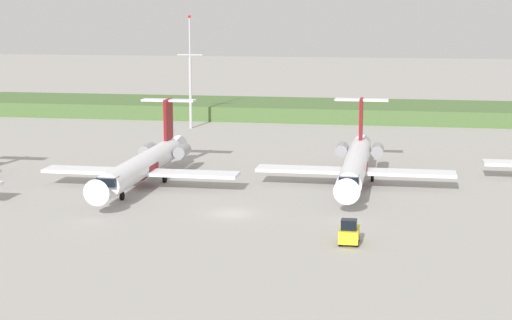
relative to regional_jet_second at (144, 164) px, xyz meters
The scene contains 6 objects.
ground_plane 22.35m from the regional_jet_second, 54.70° to the left, with size 500.00×500.00×0.00m, color #9E9B96.
grass_berm 66.93m from the regional_jet_second, 78.94° to the left, with size 320.00×20.00×2.71m, color #4C6B38.
regional_jet_second is the anchor object (origin of this frame).
regional_jet_third 24.67m from the regional_jet_second, 11.26° to the left, with size 22.81×31.00×9.00m.
antenna_mast 47.78m from the regional_jet_second, 97.86° to the left, with size 4.40×0.50×19.26m.
baggage_tug 32.67m from the regional_jet_second, 39.67° to the right, with size 1.72×3.20×2.30m.
Camera 1 is at (16.51, -79.92, 20.18)m, focal length 58.71 mm.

